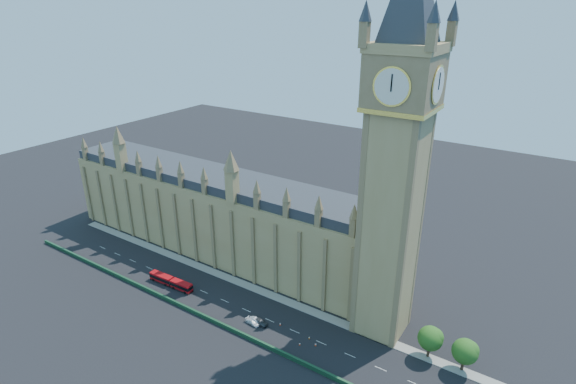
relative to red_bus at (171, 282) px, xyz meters
The scene contains 15 objects.
ground 22.78m from the red_bus, ahead, with size 400.00×400.00×0.00m, color black.
palace_westminster 28.09m from the red_bus, 95.63° to the left, with size 120.00×20.00×28.00m.
elizabeth_tower 82.33m from the red_bus, 15.73° to the left, with size 20.59×20.59×105.00m.
bridge_parapet 23.31m from the red_bus, 14.78° to the right, with size 160.00×0.60×1.20m, color #1E4C2D.
kerb_north 25.82m from the red_bus, 29.13° to the left, with size 160.00×3.00×0.16m, color gray.
tree_east_near 76.01m from the red_bus, ahead, with size 6.00×6.00×8.50m.
tree_east_far 83.89m from the red_bus, ahead, with size 6.00×6.00×8.50m.
red_bus is the anchor object (origin of this frame).
car_grey 33.26m from the red_bus, ahead, with size 1.85×4.60×1.57m, color #3B3E42.
car_silver 31.90m from the red_bus, ahead, with size 1.45×4.16×1.37m, color #B2B5BA.
car_white 31.52m from the red_bus, ahead, with size 1.76×4.32×1.25m, color silver.
cone_a 49.86m from the red_bus, ahead, with size 0.57×0.57×0.76m.
cone_b 47.29m from the red_bus, ahead, with size 0.55×0.55×0.67m.
cone_c 38.18m from the red_bus, ahead, with size 0.60×0.60×0.72m.
cone_d 46.37m from the red_bus, ahead, with size 0.51×0.51×0.64m.
Camera 1 is at (69.94, -79.88, 79.24)m, focal length 28.00 mm.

